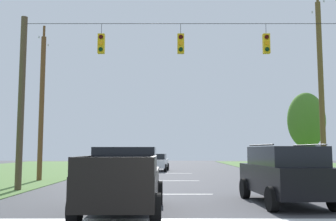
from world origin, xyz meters
name	(u,v)px	position (x,y,z in m)	size (l,w,h in m)	color
stop_bar_stripe	(191,220)	(0.00, 3.34, 0.00)	(13.18, 0.45, 0.01)	white
lane_dash_0	(182,194)	(0.00, 9.34, 0.00)	(0.15, 2.50, 0.01)	white
lane_dash_1	(178,181)	(0.00, 16.42, 0.00)	(0.15, 2.50, 0.01)	white
lane_dash_2	(175,173)	(0.00, 23.83, 0.00)	(0.15, 2.50, 0.01)	white
overhead_signal_span	(186,93)	(0.23, 10.79, 4.52)	(15.95, 0.31, 8.25)	brown
pickup_truck	(123,180)	(-1.97, 4.51, 0.97)	(2.30, 5.41, 1.95)	black
suv_black	(283,173)	(3.39, 6.34, 1.06)	(2.42, 4.90, 2.05)	black
distant_car_crossing_white	(155,162)	(-1.68, 27.41, 0.79)	(2.26, 4.42, 1.52)	silver
utility_pole_mid_right	(320,88)	(8.31, 15.01, 5.49)	(0.31, 1.87, 11.37)	brown
utility_pole_near_left	(40,105)	(-8.49, 16.47, 4.65)	(0.30, 1.86, 9.68)	brown
tree_roadside_right	(305,121)	(11.78, 27.20, 4.49)	(3.30, 3.30, 7.02)	brown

